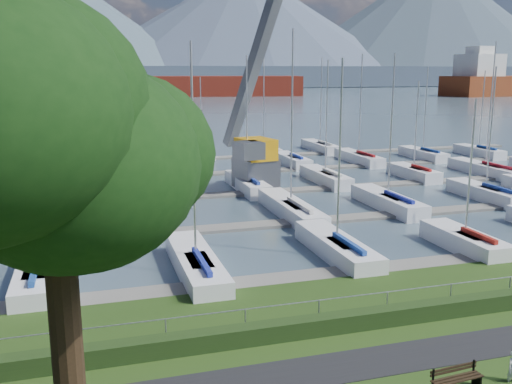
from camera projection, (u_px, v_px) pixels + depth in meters
name	position (u px, v px, depth m)	size (l,w,h in m)	color
path	(378.00, 361.00, 19.99)	(160.00, 2.00, 0.04)	black
water	(105.00, 92.00, 266.49)	(800.00, 540.00, 0.20)	#475A67
hedge	(346.00, 322.00, 22.35)	(80.00, 0.70, 0.70)	#1F3413
fence	(342.00, 297.00, 22.55)	(0.04, 0.04, 80.00)	gray
foothill	(100.00, 77.00, 330.72)	(900.00, 80.00, 12.00)	#445164
mountains	(104.00, 16.00, 394.14)	(1190.00, 360.00, 115.00)	#424F60
docks	(208.00, 196.00, 47.21)	(90.00, 41.60, 0.25)	slate
bench_right	(456.00, 379.00, 18.09)	(1.83, 0.57, 0.85)	black
tree	(4.00, 102.00, 10.17)	(7.73, 7.02, 14.27)	black
crane	(257.00, 124.00, 50.22)	(6.69, 13.18, 22.35)	#505157
cargo_ship_mid	(149.00, 87.00, 225.73)	(113.07, 36.07, 21.50)	maroon
sailboat_fleet	(176.00, 125.00, 48.36)	(74.94, 49.57, 13.28)	maroon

